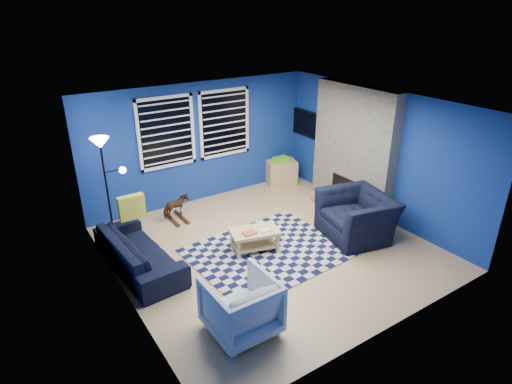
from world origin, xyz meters
TOP-DOWN VIEW (x-y plane):
  - floor at (0.00, 0.00)m, footprint 5.00×5.00m
  - ceiling at (0.00, 0.00)m, footprint 5.00×5.00m
  - wall_back at (0.00, 2.50)m, footprint 5.00×0.00m
  - wall_left at (-2.50, 0.00)m, footprint 0.00×5.00m
  - wall_right at (2.50, 0.00)m, footprint 0.00×5.00m
  - fireplace at (2.36, 0.50)m, footprint 0.65×2.00m
  - window_left at (-0.75, 2.46)m, footprint 1.17×0.06m
  - window_right at (0.55, 2.46)m, footprint 1.17×0.06m
  - tv at (2.45, 2.00)m, footprint 0.07×1.00m
  - rug at (-0.11, -0.10)m, footprint 2.61×2.15m
  - sofa at (-2.08, 0.66)m, footprint 2.05×0.92m
  - armchair_big at (1.55, -0.51)m, footprint 1.43×1.31m
  - armchair_bent at (-1.48, -1.46)m, footprint 0.84×0.86m
  - rocking_horse at (-0.91, 1.87)m, footprint 0.32×0.55m
  - coffee_table at (-0.26, 0.08)m, footprint 0.91×0.67m
  - cabinet at (1.90, 2.23)m, footprint 0.77×0.62m
  - floor_lamp at (-2.13, 1.87)m, footprint 0.51×0.31m
  - throw_pillow at (-1.93, 1.28)m, footprint 0.44×0.14m

SIDE VIEW (x-z plane):
  - floor at x=0.00m, z-range 0.00..0.00m
  - rug at x=-0.11m, z-range 0.00..0.02m
  - coffee_table at x=-0.26m, z-range 0.08..0.49m
  - rocking_horse at x=-0.91m, z-range 0.07..0.51m
  - cabinet at x=1.90m, z-range -0.04..0.61m
  - sofa at x=-2.08m, z-range 0.00..0.58m
  - armchair_bent at x=-1.48m, z-range 0.00..0.78m
  - armchair_big at x=1.55m, z-range 0.00..0.80m
  - throw_pillow at x=-1.93m, z-range 0.58..1.00m
  - fireplace at x=2.36m, z-range -0.05..2.45m
  - wall_back at x=0.00m, z-range -1.25..3.75m
  - wall_left at x=-2.50m, z-range -1.25..3.75m
  - wall_right at x=2.50m, z-range -1.25..3.75m
  - tv at x=2.45m, z-range 1.11..1.69m
  - floor_lamp at x=-2.13m, z-range 0.60..2.48m
  - window_left at x=-0.75m, z-range 0.89..2.31m
  - window_right at x=0.55m, z-range 0.89..2.31m
  - ceiling at x=0.00m, z-range 2.50..2.50m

